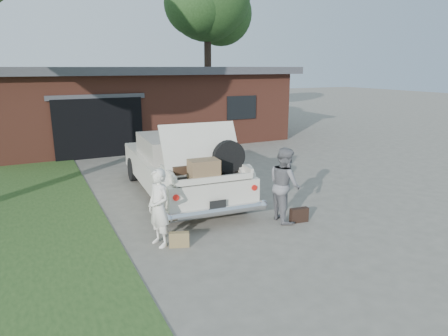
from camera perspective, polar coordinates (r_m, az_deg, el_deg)
name	(u,v)px	position (r m, az deg, el deg)	size (l,w,h in m)	color
ground	(236,223)	(8.82, 1.75, -7.81)	(90.00, 90.00, 0.00)	gray
house	(140,103)	(19.36, -11.92, 9.12)	(12.80, 7.80, 3.30)	brown
tree_right	(208,3)	(25.87, -2.25, 22.51)	(5.94, 5.16, 9.92)	#38281E
sedan	(181,166)	(10.52, -6.22, 0.35)	(2.43, 5.52, 2.10)	silver
woman_left	(159,208)	(7.60, -9.30, -5.63)	(0.55, 0.36, 1.50)	white
woman_right	(285,184)	(8.80, 8.65, -2.34)	(0.80, 0.62, 1.64)	slate
suitcase_left	(179,240)	(7.70, -6.42, -10.13)	(0.38, 0.12, 0.29)	#957C4C
suitcase_right	(299,215)	(8.95, 10.67, -6.63)	(0.42, 0.13, 0.32)	black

